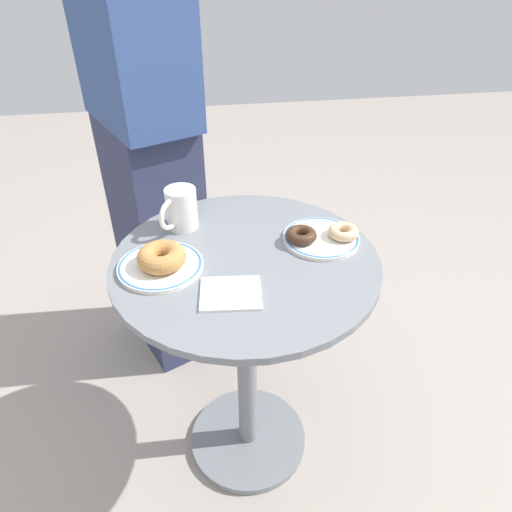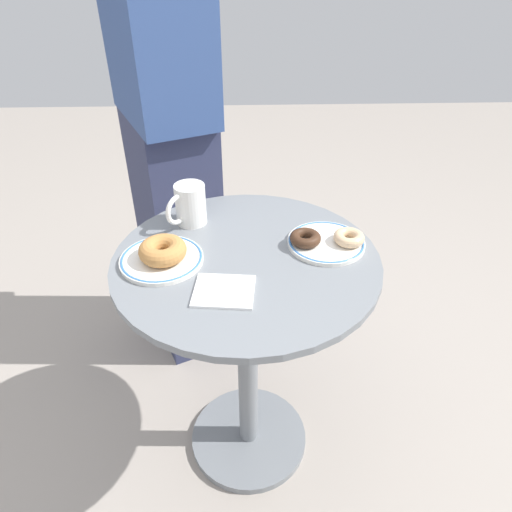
# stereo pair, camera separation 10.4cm
# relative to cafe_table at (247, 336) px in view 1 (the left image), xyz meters

# --- Properties ---
(ground_plane) EXTENTS (7.00, 7.00, 0.02)m
(ground_plane) POSITION_rel_cafe_table_xyz_m (0.00, 0.00, -0.47)
(ground_plane) COLOR #9E9389
(cafe_table) EXTENTS (0.62, 0.62, 0.71)m
(cafe_table) POSITION_rel_cafe_table_xyz_m (0.00, 0.00, 0.00)
(cafe_table) COLOR slate
(cafe_table) RESTS_ON ground
(plate_left) EXTENTS (0.19, 0.19, 0.01)m
(plate_left) POSITION_rel_cafe_table_xyz_m (-0.19, -0.01, 0.26)
(plate_left) COLOR white
(plate_left) RESTS_ON cafe_table
(plate_right) EXTENTS (0.19, 0.19, 0.01)m
(plate_right) POSITION_rel_cafe_table_xyz_m (0.19, 0.04, 0.26)
(plate_right) COLOR white
(plate_right) RESTS_ON cafe_table
(donut_old_fashioned) EXTENTS (0.15, 0.15, 0.04)m
(donut_old_fashioned) POSITION_rel_cafe_table_xyz_m (-0.19, -0.01, 0.28)
(donut_old_fashioned) COLOR #BC7F42
(donut_old_fashioned) RESTS_ON plate_left
(donut_glazed) EXTENTS (0.10, 0.10, 0.02)m
(donut_glazed) POSITION_rel_cafe_table_xyz_m (0.24, 0.04, 0.27)
(donut_glazed) COLOR #E0B789
(donut_glazed) RESTS_ON plate_right
(donut_chocolate) EXTENTS (0.09, 0.09, 0.02)m
(donut_chocolate) POSITION_rel_cafe_table_xyz_m (0.14, 0.04, 0.27)
(donut_chocolate) COLOR #422819
(donut_chocolate) RESTS_ON plate_right
(paper_napkin) EXTENTS (0.14, 0.12, 0.01)m
(paper_napkin) POSITION_rel_cafe_table_xyz_m (-0.05, -0.13, 0.25)
(paper_napkin) COLOR white
(paper_napkin) RESTS_ON cafe_table
(coffee_mug) EXTENTS (0.10, 0.11, 0.10)m
(coffee_mug) POSITION_rel_cafe_table_xyz_m (-0.14, 0.16, 0.30)
(coffee_mug) COLOR white
(coffee_mug) RESTS_ON cafe_table
(person_figure) EXTENTS (0.36, 0.45, 1.68)m
(person_figure) POSITION_rel_cafe_table_xyz_m (-0.23, 0.52, 0.36)
(person_figure) COLOR #2D3351
(person_figure) RESTS_ON ground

